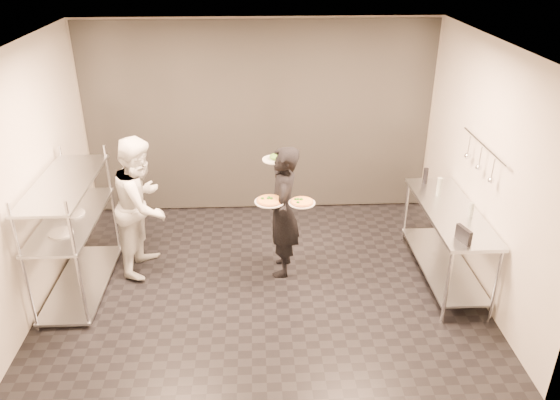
{
  "coord_description": "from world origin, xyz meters",
  "views": [
    {
      "loc": [
        -0.06,
        -5.49,
        3.8
      ],
      "look_at": [
        0.2,
        -0.03,
        1.1
      ],
      "focal_mm": 35.0,
      "sensor_mm": 36.0,
      "label": 1
    }
  ],
  "objects_px": {
    "prep_counter": "(448,232)",
    "bottle_dark": "(426,176)",
    "waiter": "(283,212)",
    "chef": "(142,205)",
    "bottle_clear": "(472,209)",
    "pizza_plate_far": "(302,202)",
    "bottle_green": "(439,187)",
    "pizza_plate_near": "(270,201)",
    "salad_plate": "(275,158)",
    "pos_monitor": "(464,235)",
    "pass_rack": "(73,230)"
  },
  "relations": [
    {
      "from": "pizza_plate_near",
      "to": "bottle_green",
      "type": "height_order",
      "value": "bottle_green"
    },
    {
      "from": "pass_rack",
      "to": "pos_monitor",
      "type": "xyz_separation_m",
      "value": [
        4.21,
        -0.72,
        0.23
      ]
    },
    {
      "from": "prep_counter",
      "to": "pos_monitor",
      "type": "relative_size",
      "value": 8.08
    },
    {
      "from": "chef",
      "to": "pos_monitor",
      "type": "height_order",
      "value": "chef"
    },
    {
      "from": "pass_rack",
      "to": "bottle_green",
      "type": "bearing_deg",
      "value": 5.19
    },
    {
      "from": "prep_counter",
      "to": "chef",
      "type": "bearing_deg",
      "value": 173.48
    },
    {
      "from": "salad_plate",
      "to": "bottle_green",
      "type": "xyz_separation_m",
      "value": [
        1.98,
        -0.11,
        -0.36
      ]
    },
    {
      "from": "pizza_plate_far",
      "to": "pos_monitor",
      "type": "distance_m",
      "value": 1.76
    },
    {
      "from": "chef",
      "to": "salad_plate",
      "type": "distance_m",
      "value": 1.69
    },
    {
      "from": "pizza_plate_far",
      "to": "salad_plate",
      "type": "distance_m",
      "value": 0.68
    },
    {
      "from": "prep_counter",
      "to": "waiter",
      "type": "relative_size",
      "value": 1.1
    },
    {
      "from": "pass_rack",
      "to": "waiter",
      "type": "height_order",
      "value": "waiter"
    },
    {
      "from": "chef",
      "to": "pos_monitor",
      "type": "distance_m",
      "value": 3.68
    },
    {
      "from": "waiter",
      "to": "pizza_plate_near",
      "type": "distance_m",
      "value": 0.36
    },
    {
      "from": "waiter",
      "to": "bottle_green",
      "type": "bearing_deg",
      "value": 101.71
    },
    {
      "from": "pos_monitor",
      "to": "pizza_plate_near",
      "type": "bearing_deg",
      "value": 143.09
    },
    {
      "from": "pizza_plate_far",
      "to": "salad_plate",
      "type": "height_order",
      "value": "salad_plate"
    },
    {
      "from": "bottle_green",
      "to": "bottle_dark",
      "type": "bearing_deg",
      "value": 100.44
    },
    {
      "from": "pass_rack",
      "to": "bottle_dark",
      "type": "relative_size",
      "value": 7.86
    },
    {
      "from": "pizza_plate_far",
      "to": "bottle_clear",
      "type": "distance_m",
      "value": 1.9
    },
    {
      "from": "bottle_clear",
      "to": "bottle_green",
      "type": "bearing_deg",
      "value": 109.06
    },
    {
      "from": "pass_rack",
      "to": "pizza_plate_near",
      "type": "xyz_separation_m",
      "value": [
        2.24,
        0.03,
        0.3
      ]
    },
    {
      "from": "pizza_plate_near",
      "to": "pos_monitor",
      "type": "bearing_deg",
      "value": -20.72
    },
    {
      "from": "chef",
      "to": "pizza_plate_near",
      "type": "xyz_separation_m",
      "value": [
        1.52,
        -0.39,
        0.21
      ]
    },
    {
      "from": "salad_plate",
      "to": "bottle_dark",
      "type": "bearing_deg",
      "value": 7.06
    },
    {
      "from": "pos_monitor",
      "to": "bottle_green",
      "type": "relative_size",
      "value": 0.99
    },
    {
      "from": "salad_plate",
      "to": "bottle_clear",
      "type": "height_order",
      "value": "salad_plate"
    },
    {
      "from": "pizza_plate_near",
      "to": "salad_plate",
      "type": "relative_size",
      "value": 1.11
    },
    {
      "from": "waiter",
      "to": "bottle_green",
      "type": "relative_size",
      "value": 7.26
    },
    {
      "from": "pass_rack",
      "to": "pos_monitor",
      "type": "bearing_deg",
      "value": -9.67
    },
    {
      "from": "chef",
      "to": "pass_rack",
      "type": "bearing_deg",
      "value": 131.11
    },
    {
      "from": "pass_rack",
      "to": "prep_counter",
      "type": "xyz_separation_m",
      "value": [
        4.33,
        0.0,
        -0.14
      ]
    },
    {
      "from": "salad_plate",
      "to": "bottle_green",
      "type": "bearing_deg",
      "value": -3.28
    },
    {
      "from": "chef",
      "to": "bottle_clear",
      "type": "bearing_deg",
      "value": -87.84
    },
    {
      "from": "pass_rack",
      "to": "pizza_plate_near",
      "type": "relative_size",
      "value": 4.66
    },
    {
      "from": "waiter",
      "to": "bottle_clear",
      "type": "distance_m",
      "value": 2.14
    },
    {
      "from": "chef",
      "to": "bottle_green",
      "type": "distance_m",
      "value": 3.59
    },
    {
      "from": "prep_counter",
      "to": "bottle_dark",
      "type": "bearing_deg",
      "value": 97.42
    },
    {
      "from": "prep_counter",
      "to": "pass_rack",
      "type": "bearing_deg",
      "value": -179.97
    },
    {
      "from": "salad_plate",
      "to": "bottle_green",
      "type": "height_order",
      "value": "salad_plate"
    },
    {
      "from": "prep_counter",
      "to": "bottle_dark",
      "type": "xyz_separation_m",
      "value": [
        -0.1,
        0.74,
        0.4
      ]
    },
    {
      "from": "pizza_plate_far",
      "to": "bottle_dark",
      "type": "height_order",
      "value": "bottle_dark"
    },
    {
      "from": "chef",
      "to": "pos_monitor",
      "type": "bearing_deg",
      "value": -96.95
    },
    {
      "from": "salad_plate",
      "to": "pizza_plate_far",
      "type": "bearing_deg",
      "value": -62.04
    },
    {
      "from": "chef",
      "to": "pos_monitor",
      "type": "relative_size",
      "value": 7.7
    },
    {
      "from": "pizza_plate_far",
      "to": "bottle_dark",
      "type": "xyz_separation_m",
      "value": [
        1.64,
        0.76,
        -0.04
      ]
    },
    {
      "from": "pos_monitor",
      "to": "bottle_green",
      "type": "xyz_separation_m",
      "value": [
        0.09,
        1.11,
        0.03
      ]
    },
    {
      "from": "bottle_green",
      "to": "bottle_clear",
      "type": "distance_m",
      "value": 0.6
    },
    {
      "from": "pizza_plate_far",
      "to": "bottle_clear",
      "type": "height_order",
      "value": "pizza_plate_far"
    },
    {
      "from": "prep_counter",
      "to": "bottle_green",
      "type": "distance_m",
      "value": 0.56
    }
  ]
}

